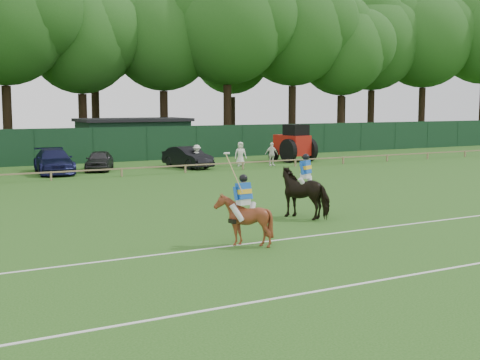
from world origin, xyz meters
TOP-DOWN VIEW (x-y plane):
  - ground at (0.00, 0.00)m, footprint 160.00×160.00m
  - horse_dark at (2.66, 1.91)m, footprint 1.90×2.38m
  - horse_chestnut at (-1.67, -1.14)m, footprint 1.37×1.51m
  - sedan_navy at (-2.02, 21.55)m, footprint 2.55×5.22m
  - hatch_grey at (0.85, 21.84)m, footprint 2.88×3.99m
  - estate_black at (6.41, 20.78)m, footprint 2.10×4.34m
  - spectator_left at (6.70, 19.98)m, footprint 1.01×0.60m
  - spectator_mid at (11.86, 19.17)m, footprint 0.97×0.48m
  - spectator_right at (9.94, 20.03)m, footprint 0.90×0.71m
  - rider_dark at (2.66, 1.90)m, footprint 0.88×0.61m
  - rider_chestnut at (-1.67, -1.15)m, footprint 0.94×0.56m
  - pitch_lines at (0.00, -3.50)m, footprint 60.00×5.10m
  - pitch_rail at (0.00, 18.00)m, footprint 62.10×0.10m
  - perimeter_fence at (0.00, 27.00)m, footprint 92.08×0.08m
  - utility_shed at (6.00, 30.00)m, footprint 8.40×4.40m
  - tree_row at (2.00, 35.00)m, footprint 96.00×12.00m
  - tractor at (15.06, 21.33)m, footprint 2.36×3.34m

SIDE VIEW (x-z plane):
  - ground at x=0.00m, z-range 0.00..0.00m
  - tree_row at x=2.00m, z-range -10.50..10.50m
  - pitch_lines at x=0.00m, z-range 0.00..0.01m
  - pitch_rail at x=0.00m, z-range 0.20..0.70m
  - hatch_grey at x=0.85m, z-range 0.00..1.26m
  - estate_black at x=6.41m, z-range 0.00..1.37m
  - sedan_navy at x=-2.02m, z-range 0.00..1.46m
  - spectator_left at x=6.70m, z-range 0.00..1.53m
  - horse_chestnut at x=-1.67m, z-range 0.00..1.55m
  - spectator_mid at x=11.86m, z-range 0.00..1.59m
  - spectator_right at x=9.94m, z-range 0.00..1.63m
  - horse_dark at x=2.66m, z-range 0.00..1.83m
  - perimeter_fence at x=0.00m, z-range 0.00..2.50m
  - tractor at x=15.06m, z-range -0.07..2.61m
  - rider_chestnut at x=-1.67m, z-range 0.47..2.51m
  - utility_shed at x=6.00m, z-range 0.02..3.06m
  - rider_dark at x=2.66m, z-range 1.01..2.42m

